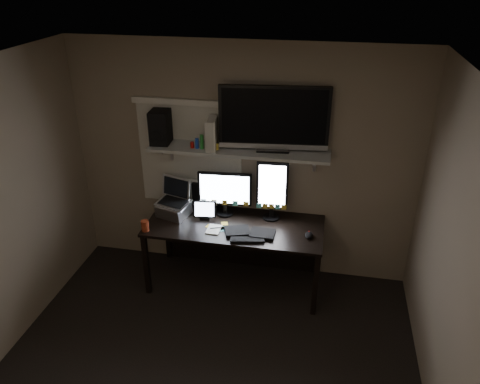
% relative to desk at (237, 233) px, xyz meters
% --- Properties ---
extents(ceiling, '(3.60, 3.60, 0.00)m').
position_rel_desk_xyz_m(ceiling, '(0.00, -1.55, 1.95)').
color(ceiling, silver).
rests_on(ceiling, back_wall).
extents(back_wall, '(3.60, 0.00, 3.60)m').
position_rel_desk_xyz_m(back_wall, '(0.00, 0.25, 0.70)').
color(back_wall, '#766854').
rests_on(back_wall, floor).
extents(right_wall, '(0.00, 3.60, 3.60)m').
position_rel_desk_xyz_m(right_wall, '(1.80, -1.55, 0.70)').
color(right_wall, '#766854').
rests_on(right_wall, floor).
extents(window_blinds, '(1.10, 0.02, 1.10)m').
position_rel_desk_xyz_m(window_blinds, '(-0.55, 0.24, 0.75)').
color(window_blinds, silver).
rests_on(window_blinds, back_wall).
extents(desk, '(1.80, 0.75, 0.73)m').
position_rel_desk_xyz_m(desk, '(0.00, 0.00, 0.00)').
color(desk, black).
rests_on(desk, floor).
extents(wall_shelf, '(1.80, 0.35, 0.03)m').
position_rel_desk_xyz_m(wall_shelf, '(0.00, 0.08, 0.91)').
color(wall_shelf, '#A5A6A1').
rests_on(wall_shelf, back_wall).
extents(monitor_landscape, '(0.56, 0.10, 0.49)m').
position_rel_desk_xyz_m(monitor_landscape, '(-0.14, 0.08, 0.42)').
color(monitor_landscape, black).
rests_on(monitor_landscape, desk).
extents(monitor_portrait, '(0.32, 0.08, 0.64)m').
position_rel_desk_xyz_m(monitor_portrait, '(0.35, 0.08, 0.50)').
color(monitor_portrait, black).
rests_on(monitor_portrait, desk).
extents(keyboard, '(0.53, 0.28, 0.03)m').
position_rel_desk_xyz_m(keyboard, '(0.18, -0.27, 0.19)').
color(keyboard, black).
rests_on(keyboard, desk).
extents(mouse, '(0.09, 0.13, 0.04)m').
position_rel_desk_xyz_m(mouse, '(0.76, -0.21, 0.20)').
color(mouse, black).
rests_on(mouse, desk).
extents(notepad, '(0.14, 0.19, 0.01)m').
position_rel_desk_xyz_m(notepad, '(-0.18, -0.26, 0.18)').
color(notepad, white).
rests_on(notepad, desk).
extents(tablet, '(0.25, 0.13, 0.21)m').
position_rel_desk_xyz_m(tablet, '(-0.33, -0.06, 0.28)').
color(tablet, black).
rests_on(tablet, desk).
extents(file_sorter, '(0.25, 0.12, 0.31)m').
position_rel_desk_xyz_m(file_sorter, '(-0.41, 0.20, 0.33)').
color(file_sorter, black).
rests_on(file_sorter, desk).
extents(laptop, '(0.41, 0.36, 0.38)m').
position_rel_desk_xyz_m(laptop, '(-0.67, -0.06, 0.37)').
color(laptop, silver).
rests_on(laptop, desk).
extents(cup, '(0.10, 0.10, 0.11)m').
position_rel_desk_xyz_m(cup, '(-0.85, -0.41, 0.23)').
color(cup, maroon).
rests_on(cup, desk).
extents(sticky_notes, '(0.32, 0.27, 0.00)m').
position_rel_desk_xyz_m(sticky_notes, '(-0.16, -0.22, 0.18)').
color(sticky_notes, gold).
rests_on(sticky_notes, desk).
extents(tv, '(1.07, 0.30, 0.63)m').
position_rel_desk_xyz_m(tv, '(0.34, 0.12, 1.24)').
color(tv, black).
rests_on(tv, wall_shelf).
extents(game_console, '(0.11, 0.26, 0.31)m').
position_rel_desk_xyz_m(game_console, '(-0.25, 0.06, 1.08)').
color(game_console, beige).
rests_on(game_console, wall_shelf).
extents(speaker, '(0.20, 0.24, 0.34)m').
position_rel_desk_xyz_m(speaker, '(-0.80, 0.09, 1.10)').
color(speaker, black).
rests_on(speaker, wall_shelf).
extents(bottles, '(0.23, 0.10, 0.14)m').
position_rel_desk_xyz_m(bottles, '(-0.33, 0.02, 1.00)').
color(bottles, '#A50F0C').
rests_on(bottles, wall_shelf).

